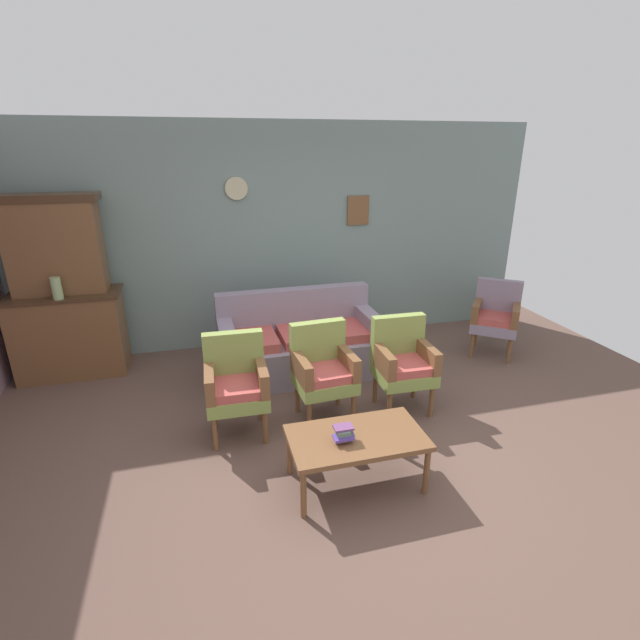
# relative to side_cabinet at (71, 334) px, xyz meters

# --- Properties ---
(ground_plane) EXTENTS (7.68, 7.68, 0.00)m
(ground_plane) POSITION_rel_side_cabinet_xyz_m (2.53, -2.25, -0.47)
(ground_plane) COLOR brown
(wall_back_with_decor) EXTENTS (6.40, 0.09, 2.70)m
(wall_back_with_decor) POSITION_rel_side_cabinet_xyz_m (2.54, 0.38, 0.89)
(wall_back_with_decor) COLOR gray
(wall_back_with_decor) RESTS_ON ground
(side_cabinet) EXTENTS (1.16, 0.55, 0.93)m
(side_cabinet) POSITION_rel_side_cabinet_xyz_m (0.00, 0.00, 0.00)
(side_cabinet) COLOR brown
(side_cabinet) RESTS_ON ground
(cabinet_upper_hutch) EXTENTS (0.99, 0.38, 1.03)m
(cabinet_upper_hutch) POSITION_rel_side_cabinet_xyz_m (0.00, 0.08, 0.98)
(cabinet_upper_hutch) COLOR brown
(cabinet_upper_hutch) RESTS_ON side_cabinet
(vase_on_cabinet) EXTENTS (0.10, 0.10, 0.23)m
(vase_on_cabinet) POSITION_rel_side_cabinet_xyz_m (0.01, -0.19, 0.58)
(vase_on_cabinet) COLOR #9DB87D
(vase_on_cabinet) RESTS_ON side_cabinet
(floral_couch) EXTENTS (1.76, 0.82, 0.90)m
(floral_couch) POSITION_rel_side_cabinet_xyz_m (2.44, -0.63, -0.14)
(floral_couch) COLOR gray
(floral_couch) RESTS_ON ground
(armchair_row_middle) EXTENTS (0.53, 0.50, 0.90)m
(armchair_row_middle) POSITION_rel_side_cabinet_xyz_m (1.66, -1.65, 0.03)
(armchair_row_middle) COLOR #849947
(armchair_row_middle) RESTS_ON ground
(armchair_near_cabinet) EXTENTS (0.55, 0.52, 0.90)m
(armchair_near_cabinet) POSITION_rel_side_cabinet_xyz_m (2.45, -1.59, 0.03)
(armchair_near_cabinet) COLOR #849947
(armchair_near_cabinet) RESTS_ON ground
(armchair_near_couch_end) EXTENTS (0.53, 0.50, 0.90)m
(armchair_near_couch_end) POSITION_rel_side_cabinet_xyz_m (3.23, -1.63, 0.03)
(armchair_near_couch_end) COLOR #849947
(armchair_near_couch_end) RESTS_ON ground
(wingback_chair_by_fireplace) EXTENTS (0.71, 0.71, 0.90)m
(wingback_chair_by_fireplace) POSITION_rel_side_cabinet_xyz_m (4.84, -0.75, 0.03)
(wingback_chair_by_fireplace) COLOR gray
(wingback_chair_by_fireplace) RESTS_ON ground
(coffee_table) EXTENTS (1.00, 0.56, 0.42)m
(coffee_table) POSITION_rel_side_cabinet_xyz_m (2.44, -2.57, -0.09)
(coffee_table) COLOR brown
(coffee_table) RESTS_ON ground
(book_stack_on_table) EXTENTS (0.15, 0.12, 0.11)m
(book_stack_on_table) POSITION_rel_side_cabinet_xyz_m (2.32, -2.61, 0.01)
(book_stack_on_table) COLOR #B589A7
(book_stack_on_table) RESTS_ON coffee_table
(floor_vase_by_wall) EXTENTS (0.21, 0.21, 0.58)m
(floor_vase_by_wall) POSITION_rel_side_cabinet_xyz_m (5.38, -0.10, -0.18)
(floor_vase_by_wall) COLOR brown
(floor_vase_by_wall) RESTS_ON ground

